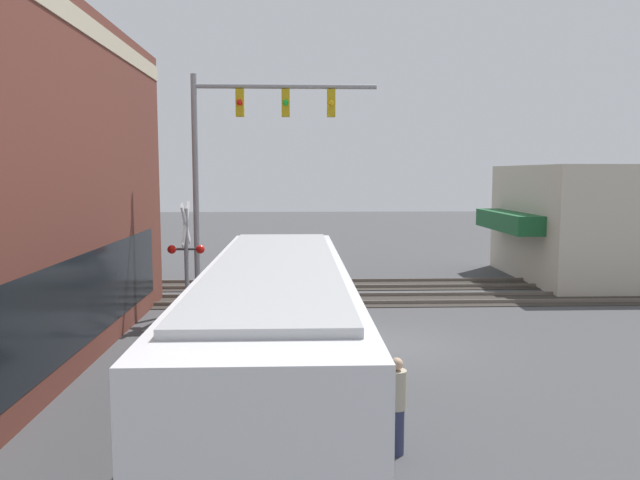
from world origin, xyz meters
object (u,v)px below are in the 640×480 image
object	(u,v)px
city_bus	(276,335)
parked_car_white	(288,264)
crossing_signal	(186,249)
pedestrian_near_bus	(396,405)

from	to	relation	value
city_bus	parked_car_white	bearing A→B (deg)	-0.00
city_bus	crossing_signal	distance (m)	9.11
pedestrian_near_bus	crossing_signal	bearing A→B (deg)	27.71
parked_car_white	pedestrian_near_bus	distance (m)	17.60
city_bus	parked_car_white	distance (m)	16.19
city_bus	crossing_signal	world-z (taller)	crossing_signal
city_bus	crossing_signal	size ratio (longest dim) A/B	3.11
city_bus	parked_car_white	xyz separation A→B (m)	(16.15, -0.00, -1.01)
parked_car_white	city_bus	bearing A→B (deg)	180.00
crossing_signal	parked_car_white	distance (m)	8.39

